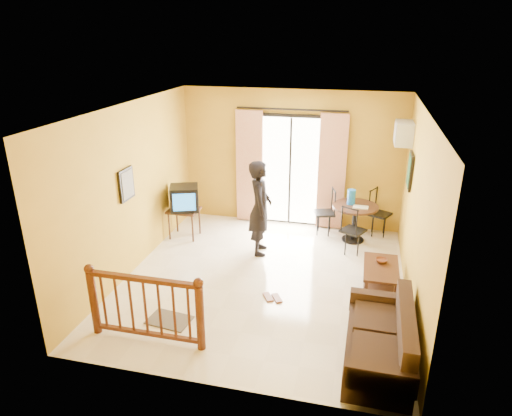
% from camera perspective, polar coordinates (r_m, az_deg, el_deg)
% --- Properties ---
extents(ground, '(5.00, 5.00, 0.00)m').
position_cam_1_polar(ground, '(7.64, 0.98, -8.91)').
color(ground, beige).
rests_on(ground, ground).
extents(room_shell, '(5.00, 5.00, 5.00)m').
position_cam_1_polar(room_shell, '(6.94, 1.06, 3.33)').
color(room_shell, white).
rests_on(room_shell, ground).
extents(balcony_door, '(2.25, 0.14, 2.46)m').
position_cam_1_polar(balcony_door, '(9.38, 4.28, 4.76)').
color(balcony_door, black).
rests_on(balcony_door, ground).
extents(tv_table, '(0.58, 0.49, 0.58)m').
position_cam_1_polar(tv_table, '(9.06, -9.00, -0.61)').
color(tv_table, black).
rests_on(tv_table, ground).
extents(television, '(0.66, 0.63, 0.48)m').
position_cam_1_polar(television, '(8.93, -8.93, 1.25)').
color(television, black).
rests_on(television, tv_table).
extents(picture_left, '(0.05, 0.42, 0.52)m').
position_cam_1_polar(picture_left, '(7.59, -15.88, 2.86)').
color(picture_left, black).
rests_on(picture_left, room_shell).
extents(dining_table, '(0.88, 0.88, 0.73)m').
position_cam_1_polar(dining_table, '(8.96, 12.24, -0.60)').
color(dining_table, black).
rests_on(dining_table, ground).
extents(water_jug, '(0.15, 0.15, 0.29)m').
position_cam_1_polar(water_jug, '(8.91, 11.84, 1.36)').
color(water_jug, blue).
rests_on(water_jug, dining_table).
extents(serving_tray, '(0.29, 0.20, 0.02)m').
position_cam_1_polar(serving_tray, '(8.81, 12.95, 0.10)').
color(serving_tray, beige).
rests_on(serving_tray, dining_table).
extents(dining_chairs, '(1.59, 1.48, 0.95)m').
position_cam_1_polar(dining_chairs, '(9.19, 11.72, -3.93)').
color(dining_chairs, black).
rests_on(dining_chairs, ground).
extents(air_conditioner, '(0.31, 0.60, 0.40)m').
position_cam_1_polar(air_conditioner, '(8.60, 17.96, 8.90)').
color(air_conditioner, silver).
rests_on(air_conditioner, room_shell).
extents(botanical_print, '(0.05, 0.50, 0.60)m').
position_cam_1_polar(botanical_print, '(8.10, 18.70, 4.42)').
color(botanical_print, black).
rests_on(botanical_print, room_shell).
extents(coffee_table, '(0.53, 0.96, 0.42)m').
position_cam_1_polar(coffee_table, '(7.46, 15.30, -8.05)').
color(coffee_table, black).
rests_on(coffee_table, ground).
extents(bowl, '(0.25, 0.25, 0.06)m').
position_cam_1_polar(bowl, '(7.52, 15.40, -6.36)').
color(bowl, brown).
rests_on(bowl, coffee_table).
extents(sofa, '(0.79, 1.66, 0.79)m').
position_cam_1_polar(sofa, '(5.98, 15.56, -16.03)').
color(sofa, black).
rests_on(sofa, ground).
extents(standing_person, '(0.53, 0.71, 1.75)m').
position_cam_1_polar(standing_person, '(8.18, 0.52, 0.00)').
color(standing_person, black).
rests_on(standing_person, ground).
extents(stair_balustrade, '(1.63, 0.13, 1.04)m').
position_cam_1_polar(stair_balustrade, '(6.17, -13.72, -11.51)').
color(stair_balustrade, '#471E0F').
rests_on(stair_balustrade, ground).
extents(doormat, '(0.65, 0.47, 0.02)m').
position_cam_1_polar(doormat, '(6.78, -10.78, -13.59)').
color(doormat, '#534C43').
rests_on(doormat, ground).
extents(sandals, '(0.35, 0.27, 0.03)m').
position_cam_1_polar(sandals, '(7.14, 2.08, -11.13)').
color(sandals, brown).
rests_on(sandals, ground).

